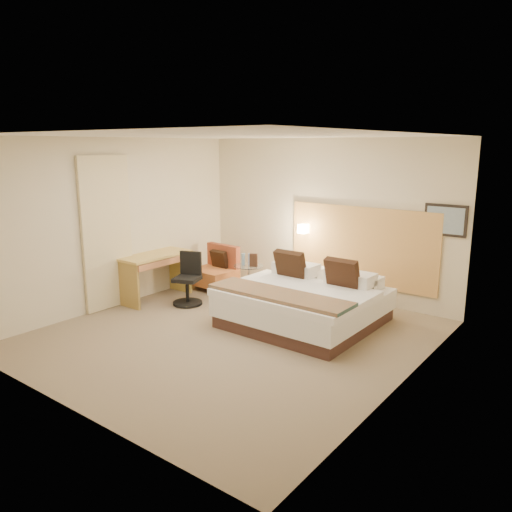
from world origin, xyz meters
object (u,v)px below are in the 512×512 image
Objects in this scene: bed at (305,302)px; desk at (156,264)px; lounge_chair at (216,271)px; desk_chair at (188,283)px; side_table at (249,280)px.

bed reaches higher than desk.
desk_chair is at bearing -75.02° from lounge_chair.
lounge_chair is 0.92× the size of desk_chair.
lounge_chair is 1.20m from desk.
desk_chair reaches higher than desk.
desk_chair is at bearing 12.29° from desk.
desk is at bearing -167.71° from desk_chair.
bed is at bearing -19.35° from side_table.
bed reaches higher than side_table.
bed is 3.18× the size of side_table.
desk_chair is (0.62, 0.14, -0.27)m from desk.
bed is at bearing 10.97° from desk.
lounge_chair is at bearing 174.16° from side_table.
desk_chair is at bearing -169.44° from bed.
bed is 2.45× the size of desk_chair.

